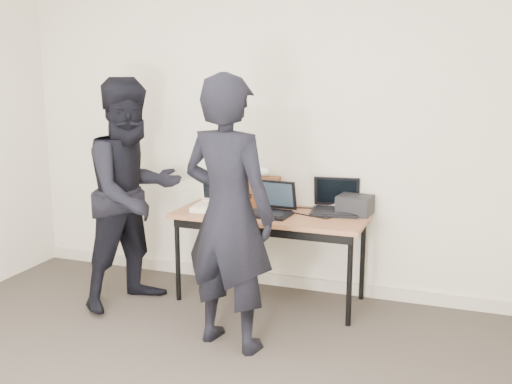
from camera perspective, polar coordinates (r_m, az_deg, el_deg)
The scene contains 13 objects.
room at distance 2.68m, azimuth -13.56°, elevation 1.89°, with size 4.60×4.60×2.80m.
desk at distance 4.48m, azimuth 1.41°, elevation -2.88°, with size 1.51×0.67×0.72m.
laptop_beige at distance 4.61m, azimuth -4.04°, elevation -1.06°, with size 0.36×0.35×0.27m.
laptop_center at distance 4.43m, azimuth 1.53°, elevation -1.50°, with size 0.35×0.34×0.25m.
laptop_right at distance 4.53m, azimuth 7.93°, elevation -1.27°, with size 0.40×0.39×0.27m.
leather_satchel at distance 4.70m, azimuth 0.21°, elevation 0.17°, with size 0.38×0.23×0.25m.
tissue at distance 4.67m, azimuth 0.57°, elevation 2.04°, with size 0.13×0.10×0.08m, color white.
equipment_box at distance 4.49m, azimuth 9.86°, elevation -1.29°, with size 0.26×0.22×0.15m, color black.
power_brick at distance 4.38m, azimuth -2.00°, elevation -2.21°, with size 0.09×0.05×0.03m, color black.
cables at distance 4.47m, azimuth 2.74°, elevation -2.10°, with size 1.15×0.45×0.01m.
person_typist at distance 3.68m, azimuth -2.78°, elevation -2.25°, with size 0.66×0.43×1.80m, color black.
person_observer at distance 4.49m, azimuth -12.15°, elevation -0.18°, with size 0.86×0.67×1.77m, color black.
baseboard at distance 4.99m, azimuth 1.34°, elevation -8.66°, with size 4.50×0.03×0.10m, color #BEB39D.
Camera 1 is at (1.45, -2.21, 1.80)m, focal length 40.00 mm.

